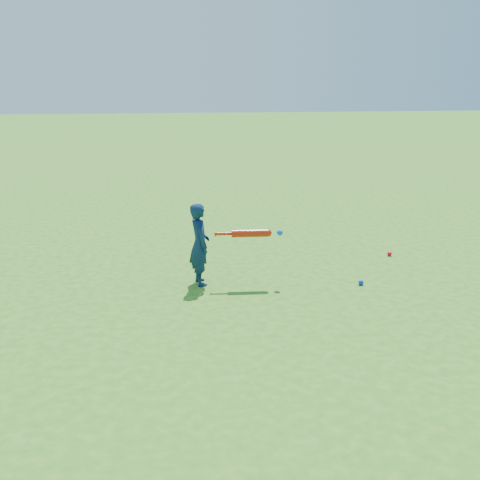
{
  "coord_description": "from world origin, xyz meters",
  "views": [
    {
      "loc": [
        -0.12,
        -6.71,
        2.42
      ],
      "look_at": [
        0.86,
        -0.45,
        0.56
      ],
      "focal_mm": 40.0,
      "sensor_mm": 36.0,
      "label": 1
    }
  ],
  "objects": [
    {
      "name": "child",
      "position": [
        0.36,
        -0.41,
        0.52
      ],
      "size": [
        0.31,
        0.41,
        1.03
      ],
      "primitive_type": "imported",
      "rotation": [
        0.0,
        0.0,
        1.74
      ],
      "color": "#0E2144",
      "rests_on": "ground"
    },
    {
      "name": "bat_swing",
      "position": [
        1.01,
        -0.52,
        0.66
      ],
      "size": [
        0.84,
        0.13,
        0.1
      ],
      "rotation": [
        0.0,
        0.0,
        -0.08
      ],
      "color": "red",
      "rests_on": "ground"
    },
    {
      "name": "ground_ball_blue",
      "position": [
        2.34,
        -0.77,
        0.03
      ],
      "size": [
        0.07,
        0.07,
        0.07
      ],
      "primitive_type": "sphere",
      "color": "#0B2ECA",
      "rests_on": "ground"
    },
    {
      "name": "ground_ball_red",
      "position": [
        3.18,
        0.28,
        0.03
      ],
      "size": [
        0.07,
        0.07,
        0.07
      ],
      "primitive_type": "sphere",
      "color": "red",
      "rests_on": "ground"
    },
    {
      "name": "ground",
      "position": [
        0.0,
        0.0,
        0.0
      ],
      "size": [
        80.0,
        80.0,
        0.0
      ],
      "primitive_type": "plane",
      "color": "#33751B",
      "rests_on": "ground"
    }
  ]
}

